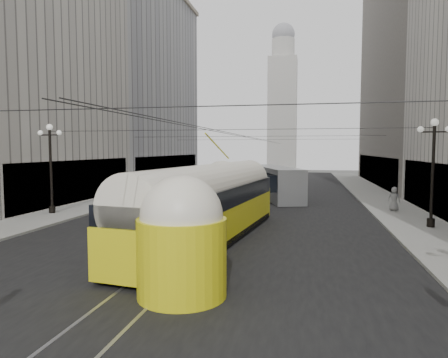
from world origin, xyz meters
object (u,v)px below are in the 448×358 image
at_px(city_bus, 276,181).
at_px(pedestrian_crossing_b, 196,280).
at_px(pedestrian_sidewalk_right, 394,199).
at_px(streetcar, 209,204).

xyz_separation_m(city_bus, pedestrian_crossing_b, (-0.26, -27.09, -0.83)).
bearing_deg(pedestrian_crossing_b, city_bus, 172.03).
height_order(city_bus, pedestrian_sidewalk_right, city_bus).
bearing_deg(city_bus, streetcar, -95.84).
relative_size(city_bus, pedestrian_crossing_b, 7.43).
relative_size(streetcar, city_bus, 1.45).
bearing_deg(pedestrian_sidewalk_right, streetcar, 54.26).
bearing_deg(streetcar, pedestrian_sidewalk_right, 46.25).
bearing_deg(pedestrian_crossing_b, pedestrian_sidewalk_right, 147.07).
relative_size(streetcar, pedestrian_sidewalk_right, 10.04).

